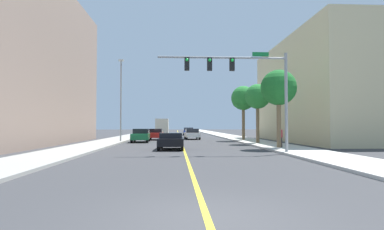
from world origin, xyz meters
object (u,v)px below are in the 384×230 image
at_px(car_blue, 188,131).
at_px(car_red, 156,134).
at_px(car_black, 171,141).
at_px(traffic_signal_mast, 244,77).
at_px(street_lamp, 121,96).
at_px(palm_far, 243,99).
at_px(pedestrian, 280,137).
at_px(car_white, 192,134).
at_px(car_green, 141,135).
at_px(palm_near, 279,88).
at_px(palm_mid, 257,97).
at_px(delivery_truck, 162,126).

height_order(car_blue, car_red, car_blue).
height_order(car_blue, car_black, car_blue).
xyz_separation_m(traffic_signal_mast, street_lamp, (-10.63, 14.97, 0.11)).
bearing_deg(palm_far, car_blue, 104.38).
height_order(palm_far, pedestrian, palm_far).
bearing_deg(car_white, palm_far, -42.05).
relative_size(car_blue, car_green, 0.89).
height_order(car_blue, pedestrian, pedestrian).
distance_m(palm_near, car_blue, 36.07).
relative_size(traffic_signal_mast, street_lamp, 0.94).
bearing_deg(palm_far, palm_mid, -89.94).
distance_m(car_green, delivery_truck, 26.30).
bearing_deg(palm_near, palm_mid, 89.61).
distance_m(palm_far, car_blue, 23.46).
height_order(street_lamp, car_green, street_lamp).
xyz_separation_m(car_green, pedestrian, (12.11, -11.06, 0.18)).
relative_size(car_green, pedestrian, 2.84).
distance_m(car_black, pedestrian, 8.56).
height_order(street_lamp, car_black, street_lamp).
bearing_deg(car_white, pedestrian, -73.78).
height_order(palm_near, pedestrian, palm_near).
xyz_separation_m(street_lamp, palm_mid, (14.27, -4.54, -0.47)).
bearing_deg(palm_mid, traffic_signal_mast, -109.21).
bearing_deg(palm_mid, car_white, 117.40).
height_order(traffic_signal_mast, delivery_truck, traffic_signal_mast).
height_order(palm_near, car_red, palm_near).
distance_m(palm_near, car_white, 19.35).
distance_m(palm_mid, car_black, 11.30).
xyz_separation_m(car_blue, car_white, (-0.20, -17.41, -0.03)).
bearing_deg(car_black, palm_near, -0.20).
height_order(palm_mid, car_blue, palm_mid).
bearing_deg(street_lamp, pedestrian, -37.51).
xyz_separation_m(palm_far, car_black, (-8.48, -12.82, -4.40)).
distance_m(car_red, car_black, 16.63).
relative_size(palm_near, car_white, 1.42).
height_order(palm_near, car_black, palm_near).
distance_m(car_white, pedestrian, 18.89).
height_order(street_lamp, delivery_truck, street_lamp).
distance_m(delivery_truck, pedestrian, 38.86).
xyz_separation_m(palm_near, car_black, (-8.44, 0.23, -4.10)).
height_order(street_lamp, palm_mid, street_lamp).
distance_m(palm_near, delivery_truck, 39.01).
height_order(car_green, car_black, car_green).
relative_size(traffic_signal_mast, pedestrian, 5.36).
height_order(traffic_signal_mast, car_red, traffic_signal_mast).
bearing_deg(palm_far, car_black, -123.48).
bearing_deg(palm_far, traffic_signal_mast, -102.08).
bearing_deg(pedestrian, palm_mid, -49.66).
bearing_deg(palm_far, car_red, 161.13).
xyz_separation_m(car_white, car_black, (-2.56, -17.75, -0.04)).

